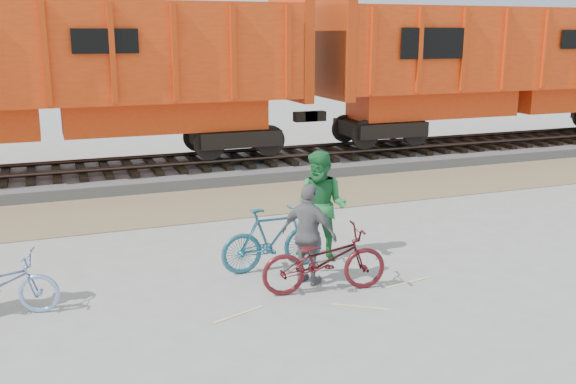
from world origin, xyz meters
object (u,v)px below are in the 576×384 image
object	(u,v)px
person_woman	(309,235)
bicycle_maroon	(324,260)
person_man	(321,206)
hopper_car_right	(511,64)
hopper_car_center	(46,73)
bicycle_teal	(273,239)

from	to	relation	value
person_woman	bicycle_maroon	bearing A→B (deg)	155.16
person_man	hopper_car_right	bearing A→B (deg)	82.84
hopper_car_center	bicycle_teal	distance (m)	9.22
hopper_car_center	bicycle_maroon	world-z (taller)	hopper_car_center
bicycle_maroon	person_man	world-z (taller)	person_man
hopper_car_right	person_woman	size ratio (longest dim) A/B	8.31
bicycle_maroon	person_man	bearing A→B (deg)	-13.94
hopper_car_right	person_woman	world-z (taller)	hopper_car_right
hopper_car_center	person_woman	xyz separation A→B (m)	(3.71, -9.04, -2.16)
bicycle_teal	hopper_car_right	bearing A→B (deg)	-56.26
hopper_car_center	hopper_car_right	distance (m)	15.00
person_man	hopper_car_center	bearing A→B (deg)	164.42
bicycle_teal	person_woman	size ratio (longest dim) A/B	1.11
bicycle_maroon	person_woman	distance (m)	0.52
bicycle_maroon	person_woman	size ratio (longest dim) A/B	1.20
bicycle_teal	person_man	xyz separation A→B (m)	(1.00, 0.20, 0.44)
hopper_car_right	bicycle_maroon	size ratio (longest dim) A/B	6.94
bicycle_maroon	person_man	size ratio (longest dim) A/B	1.01
person_woman	hopper_car_right	bearing A→B (deg)	-90.19
hopper_car_center	bicycle_teal	size ratio (longest dim) A/B	7.47
hopper_car_center	person_man	size ratio (longest dim) A/B	7.00
hopper_car_right	person_woman	distance (m)	14.62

